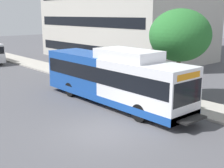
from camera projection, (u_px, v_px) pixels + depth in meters
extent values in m
plane|color=#4C4C51|center=(28.00, 99.00, 20.56)|extent=(120.00, 120.00, 0.00)
cube|color=#A8A399|center=(122.00, 87.00, 23.56)|extent=(3.00, 56.00, 0.14)
cube|color=white|center=(145.00, 86.00, 17.10)|extent=(2.54, 5.80, 2.73)
cube|color=#19479E|center=(85.00, 72.00, 21.35)|extent=(2.54, 5.80, 2.73)
cube|color=#19479E|center=(112.00, 95.00, 19.49)|extent=(2.57, 11.60, 0.44)
cube|color=black|center=(112.00, 72.00, 19.14)|extent=(2.58, 11.25, 0.96)
cube|color=black|center=(187.00, 93.00, 14.96)|extent=(2.34, 0.10, 1.24)
cube|color=orange|center=(188.00, 76.00, 14.75)|extent=(1.90, 0.08, 0.32)
cube|color=white|center=(128.00, 55.00, 17.78)|extent=(2.16, 4.06, 0.60)
cube|color=black|center=(192.00, 119.00, 14.97)|extent=(1.78, 0.60, 0.10)
cylinder|color=black|center=(140.00, 113.00, 16.13)|extent=(0.30, 1.00, 1.00)
cylinder|color=black|center=(166.00, 105.00, 17.58)|extent=(0.30, 1.00, 1.00)
cylinder|color=black|center=(70.00, 89.00, 21.11)|extent=(0.30, 1.00, 1.00)
cylinder|color=black|center=(96.00, 85.00, 22.56)|extent=(0.30, 1.00, 1.00)
cylinder|color=#4C3823|center=(178.00, 77.00, 20.55)|extent=(0.28, 0.28, 2.64)
ellipsoid|color=#286B2D|center=(180.00, 35.00, 19.90)|extent=(4.13, 4.13, 3.51)
cylinder|color=black|center=(0.00, 60.00, 34.87)|extent=(0.26, 0.92, 0.92)
cube|color=black|center=(124.00, 46.00, 39.59)|extent=(12.71, 19.22, 1.10)
cube|color=black|center=(124.00, 21.00, 38.86)|extent=(12.71, 19.22, 1.10)
cylinder|color=#B7B7BC|center=(50.00, 28.00, 52.69)|extent=(1.10, 1.10, 6.68)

